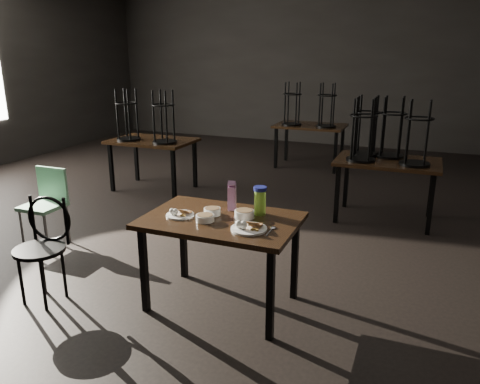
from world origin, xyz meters
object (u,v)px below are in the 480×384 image
at_px(juice_carton, 232,196).
at_px(school_chair, 47,200).
at_px(bentwood_chair, 44,241).
at_px(water_bottle, 260,200).
at_px(main_table, 221,228).

distance_m(juice_carton, school_chair, 2.26).
relative_size(juice_carton, school_chair, 0.30).
bearing_deg(bentwood_chair, juice_carton, 15.85).
distance_m(juice_carton, water_bottle, 0.25).
distance_m(water_bottle, school_chair, 2.51).
xyz_separation_m(main_table, bentwood_chair, (-1.40, -0.44, -0.16)).
relative_size(main_table, juice_carton, 4.92).
bearing_deg(main_table, juice_carton, 89.72).
bearing_deg(water_bottle, bentwood_chair, -158.89).
height_order(juice_carton, water_bottle, juice_carton).
xyz_separation_m(main_table, juice_carton, (0.00, 0.22, 0.19)).
xyz_separation_m(bentwood_chair, school_chair, (-0.82, 0.90, -0.02)).
height_order(water_bottle, bentwood_chair, water_bottle).
xyz_separation_m(water_bottle, school_chair, (-2.47, 0.26, -0.37)).
distance_m(juice_carton, bentwood_chair, 1.58).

